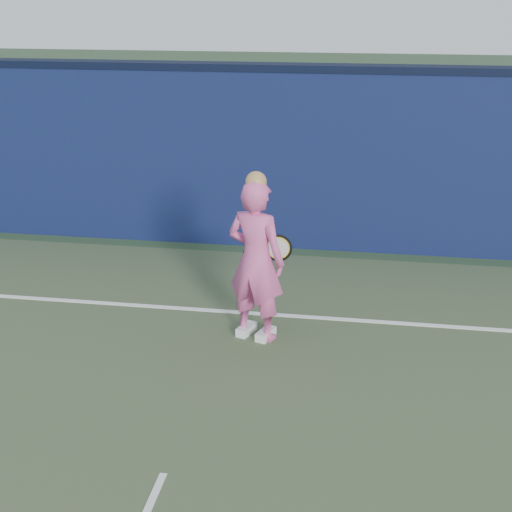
# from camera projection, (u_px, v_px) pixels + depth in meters

# --- Properties ---
(backstop_wall) EXTENTS (24.00, 0.40, 2.50)m
(backstop_wall) POSITION_uv_depth(u_px,v_px,m) (266.00, 160.00, 10.21)
(backstop_wall) COLOR #0D1C39
(backstop_wall) RESTS_ON ground
(wall_cap) EXTENTS (24.00, 0.42, 0.10)m
(wall_cap) POSITION_uv_depth(u_px,v_px,m) (266.00, 67.00, 9.75)
(wall_cap) COLOR black
(wall_cap) RESTS_ON backstop_wall
(player) EXTENTS (0.75, 0.61, 1.85)m
(player) POSITION_uv_depth(u_px,v_px,m) (256.00, 260.00, 7.47)
(player) COLOR #DD5699
(player) RESTS_ON ground
(racket) EXTENTS (0.57, 0.17, 0.31)m
(racket) POSITION_uv_depth(u_px,v_px,m) (276.00, 248.00, 7.85)
(racket) COLOR black
(racket) RESTS_ON ground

